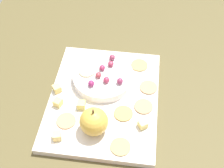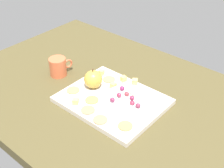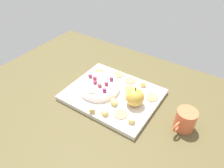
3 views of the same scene
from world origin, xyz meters
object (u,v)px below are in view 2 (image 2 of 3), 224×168
(platter, at_px, (113,100))
(grape_3, at_px, (112,100))
(cheese_cube_4, at_px, (101,72))
(serving_dish, at_px, (127,101))
(cheese_cube_1, at_px, (135,81))
(grape_5, at_px, (138,106))
(cracker_5, at_px, (92,100))
(grape_6, at_px, (127,94))
(grape_4, at_px, (132,98))
(apple_slice_0, at_px, (136,92))
(cheese_cube_2, at_px, (123,78))
(cracker_1, at_px, (88,110))
(grape_0, at_px, (119,95))
(cup, at_px, (58,67))
(cheese_cube_3, at_px, (114,86))
(cracker_3, at_px, (73,90))
(grape_1, at_px, (122,88))
(cracker_0, at_px, (125,126))
(cracker_4, at_px, (100,120))
(grape_2, at_px, (132,103))
(apple_whole, at_px, (93,79))
(cheese_cube_0, at_px, (75,101))
(cracker_2, at_px, (109,79))

(platter, relative_size, grape_3, 19.61)
(cheese_cube_4, bearing_deg, serving_dish, -22.29)
(cheese_cube_1, bearing_deg, grape_5, -49.83)
(cracker_5, height_order, grape_5, grape_5)
(cracker_5, distance_m, grape_6, 0.13)
(grape_4, bearing_deg, apple_slice_0, 107.77)
(cheese_cube_2, bearing_deg, apple_slice_0, -28.58)
(platter, bearing_deg, cracker_1, -100.32)
(grape_0, height_order, cup, cup)
(cracker_1, bearing_deg, cheese_cube_3, 96.56)
(cracker_3, bearing_deg, cheese_cube_1, 52.01)
(cheese_cube_4, xyz_separation_m, cracker_3, (-0.00, -0.15, -0.01))
(cheese_cube_1, height_order, cracker_1, cheese_cube_1)
(grape_1, bearing_deg, cracker_0, -46.87)
(platter, height_order, cracker_5, cracker_5)
(cracker_0, height_order, cracker_4, same)
(grape_2, height_order, cup, cup)
(grape_0, height_order, grape_5, same)
(cracker_1, distance_m, grape_2, 0.16)
(grape_2, distance_m, cup, 0.39)
(cracker_4, xyz_separation_m, grape_5, (0.07, 0.11, 0.03))
(cheese_cube_4, bearing_deg, grape_4, -19.63)
(cheese_cube_3, bearing_deg, apple_whole, -145.56)
(cheese_cube_1, height_order, grape_4, grape_4)
(cheese_cube_1, relative_size, cracker_1, 0.41)
(apple_whole, distance_m, cracker_5, 0.09)
(cheese_cube_0, bearing_deg, grape_0, 43.41)
(apple_whole, xyz_separation_m, cracker_2, (0.01, 0.08, -0.03))
(cheese_cube_3, distance_m, cracker_1, 0.16)
(grape_4, xyz_separation_m, grape_5, (0.04, -0.02, 0.00))
(platter, height_order, grape_3, grape_3)
(cracker_3, height_order, grape_4, grape_4)
(cheese_cube_2, bearing_deg, cheese_cube_1, 16.07)
(serving_dish, height_order, cracker_0, serving_dish)
(cheese_cube_1, relative_size, grape_5, 1.10)
(cracker_5, relative_size, grape_6, 2.66)
(platter, distance_m, grape_4, 0.09)
(grape_1, relative_size, cup, 0.18)
(serving_dish, distance_m, cracker_0, 0.12)
(cheese_cube_1, xyz_separation_m, apple_slice_0, (0.06, -0.07, 0.02))
(grape_6, relative_size, apple_slice_0, 0.40)
(cheese_cube_3, height_order, cup, cup)
(platter, xyz_separation_m, grape_6, (0.05, 0.02, 0.04))
(cracker_4, height_order, grape_1, grape_1)
(cracker_3, bearing_deg, cracker_4, -16.45)
(cracker_2, xyz_separation_m, grape_4, (0.17, -0.07, 0.03))
(cracker_1, bearing_deg, apple_slice_0, 63.07)
(apple_whole, relative_size, grape_4, 3.82)
(cracker_4, bearing_deg, cheese_cube_2, 111.51)
(grape_5, height_order, apple_slice_0, grape_5)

